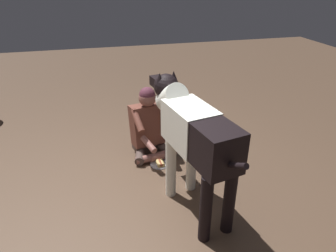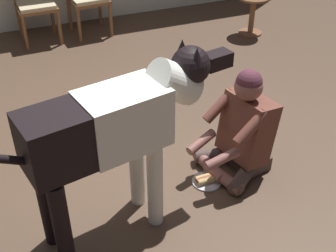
% 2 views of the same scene
% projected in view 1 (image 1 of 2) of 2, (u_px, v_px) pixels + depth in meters
% --- Properties ---
extents(ground_plane, '(14.30, 14.30, 0.00)m').
position_uv_depth(ground_plane, '(122.00, 205.00, 3.04)').
color(ground_plane, brown).
extents(person_sitting_on_floor, '(0.68, 0.57, 0.87)m').
position_uv_depth(person_sitting_on_floor, '(149.00, 127.00, 3.77)').
color(person_sitting_on_floor, '#4F3D38').
rests_on(person_sitting_on_floor, ground).
extents(large_dog, '(1.59, 0.50, 1.21)m').
position_uv_depth(large_dog, '(192.00, 133.00, 2.72)').
color(large_dog, white).
rests_on(large_dog, ground).
extents(hot_dog_on_plate, '(0.23, 0.23, 0.06)m').
position_uv_depth(hot_dog_on_plate, '(160.00, 163.00, 3.66)').
color(hot_dog_on_plate, silver).
rests_on(hot_dog_on_plate, ground).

